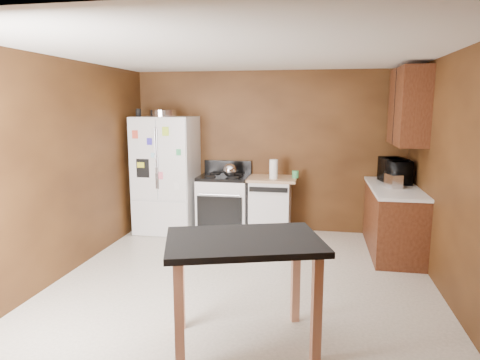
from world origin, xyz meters
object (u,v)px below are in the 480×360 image
(dishwasher, at_px, (270,206))
(toaster, at_px, (393,181))
(green_canister, at_px, (295,174))
(roasting_pan, at_px, (163,113))
(pen_cup, at_px, (138,113))
(kettle, at_px, (230,170))
(microwave, at_px, (395,172))
(gas_range, at_px, (224,203))
(paper_towel, at_px, (274,169))
(island, at_px, (244,255))
(refrigerator, at_px, (167,175))

(dishwasher, bearing_deg, toaster, -18.96)
(green_canister, xyz_separation_m, toaster, (1.31, -0.61, 0.04))
(roasting_pan, xyz_separation_m, pen_cup, (-0.35, -0.13, 0.01))
(kettle, xyz_separation_m, microwave, (2.37, -0.06, 0.05))
(pen_cup, distance_m, gas_range, 1.90)
(pen_cup, height_order, paper_towel, pen_cup)
(green_canister, height_order, gas_range, gas_range)
(microwave, relative_size, island, 0.39)
(toaster, bearing_deg, roasting_pan, 154.47)
(dishwasher, bearing_deg, island, -87.63)
(paper_towel, xyz_separation_m, refrigerator, (-1.68, 0.03, -0.13))
(kettle, xyz_separation_m, island, (0.74, -3.02, -0.23))
(green_canister, height_order, microwave, microwave)
(pen_cup, bearing_deg, roasting_pan, 20.20)
(dishwasher, bearing_deg, green_canister, 4.46)
(green_canister, distance_m, dishwasher, 0.62)
(microwave, distance_m, refrigerator, 3.40)
(pen_cup, distance_m, island, 3.76)
(paper_towel, bearing_deg, green_canister, 24.20)
(kettle, relative_size, island, 0.14)
(green_canister, bearing_deg, roasting_pan, -176.39)
(paper_towel, height_order, refrigerator, refrigerator)
(kettle, bearing_deg, refrigerator, 178.63)
(microwave, bearing_deg, kettle, 76.28)
(toaster, relative_size, microwave, 0.44)
(toaster, relative_size, dishwasher, 0.27)
(kettle, distance_m, green_canister, 0.99)
(roasting_pan, height_order, paper_towel, roasting_pan)
(refrigerator, relative_size, dishwasher, 2.02)
(dishwasher, height_order, island, island)
(dishwasher, bearing_deg, kettle, -169.88)
(green_canister, height_order, toaster, toaster)
(roasting_pan, bearing_deg, toaster, -8.19)
(green_canister, bearing_deg, dishwasher, -175.54)
(roasting_pan, distance_m, island, 3.68)
(roasting_pan, relative_size, toaster, 1.67)
(toaster, bearing_deg, refrigerator, 154.19)
(island, bearing_deg, paper_towel, 91.43)
(roasting_pan, xyz_separation_m, island, (1.78, -3.03, -1.08))
(island, bearing_deg, pen_cup, 126.22)
(refrigerator, relative_size, island, 1.27)
(toaster, xyz_separation_m, dishwasher, (-1.68, 0.58, -0.54))
(paper_towel, distance_m, microwave, 1.71)
(microwave, relative_size, gas_range, 0.51)
(gas_range, bearing_deg, island, -74.69)
(pen_cup, bearing_deg, paper_towel, 3.14)
(roasting_pan, bearing_deg, green_canister, 3.61)
(dishwasher, bearing_deg, microwave, -5.63)
(pen_cup, distance_m, green_canister, 2.55)
(paper_towel, bearing_deg, kettle, 179.67)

